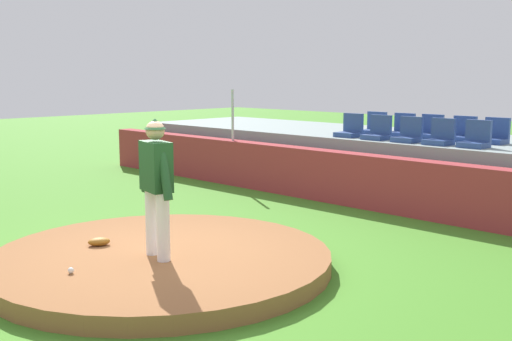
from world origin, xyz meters
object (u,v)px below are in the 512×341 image
at_px(stadium_chair_0, 350,130).
at_px(stadium_chair_6, 402,129).
at_px(stadium_chair_4, 476,139).
at_px(stadium_chair_3, 440,136).
at_px(fielding_glove, 99,242).
at_px(baseball, 71,271).
at_px(stadium_chair_7, 430,131).
at_px(stadium_chair_9, 495,135).
at_px(stadium_chair_1, 378,132).
at_px(stadium_chair_2, 409,134).
at_px(stadium_chair_5, 374,127).
at_px(stadium_chair_8, 462,133).
at_px(pitcher, 156,178).

xyz_separation_m(stadium_chair_0, stadium_chair_6, (0.75, 0.85, 0.00)).
bearing_deg(stadium_chair_4, stadium_chair_3, 2.50).
relative_size(fielding_glove, stadium_chair_6, 0.60).
bearing_deg(baseball, stadium_chair_7, 90.05).
height_order(stadium_chair_6, stadium_chair_9, same).
bearing_deg(stadium_chair_4, stadium_chair_1, 1.18).
bearing_deg(stadium_chair_0, stadium_chair_2, 178.36).
bearing_deg(stadium_chair_2, stadium_chair_9, -145.55).
relative_size(stadium_chair_5, stadium_chair_8, 1.00).
relative_size(fielding_glove, stadium_chair_2, 0.60).
distance_m(stadium_chair_1, stadium_chair_4, 2.09).
height_order(stadium_chair_2, stadium_chair_9, same).
height_order(baseball, stadium_chair_2, stadium_chair_2).
height_order(stadium_chair_1, stadium_chair_6, same).
distance_m(pitcher, stadium_chair_9, 7.30).
relative_size(fielding_glove, stadium_chair_4, 0.60).
bearing_deg(stadium_chair_2, stadium_chair_6, -52.02).
bearing_deg(fielding_glove, stadium_chair_3, 12.68).
relative_size(baseball, stadium_chair_3, 0.15).
bearing_deg(stadium_chair_0, stadium_chair_1, 176.38).
bearing_deg(stadium_chair_9, stadium_chair_3, 54.24).
xyz_separation_m(baseball, fielding_glove, (-0.84, 0.89, 0.02)).
bearing_deg(stadium_chair_9, stadium_chair_6, 0.79).
distance_m(stadium_chair_1, stadium_chair_6, 0.90).
xyz_separation_m(stadium_chair_4, stadium_chair_8, (-0.70, 0.88, 0.00)).
distance_m(pitcher, stadium_chair_8, 7.21).
distance_m(stadium_chair_3, stadium_chair_4, 0.69).
height_order(baseball, stadium_chair_9, stadium_chair_9).
height_order(stadium_chair_7, stadium_chair_8, same).
bearing_deg(stadium_chair_3, stadium_chair_1, 0.53).
height_order(stadium_chair_0, stadium_chair_4, same).
xyz_separation_m(stadium_chair_5, stadium_chair_7, (1.38, 0.02, 0.00)).
relative_size(fielding_glove, stadium_chair_7, 0.60).
bearing_deg(stadium_chair_4, stadium_chair_2, 1.58).
xyz_separation_m(stadium_chair_5, stadium_chair_6, (0.73, -0.02, 0.00)).
height_order(stadium_chair_3, stadium_chair_6, same).
distance_m(fielding_glove, stadium_chair_7, 7.58).
bearing_deg(baseball, fielding_glove, 133.38).
bearing_deg(fielding_glove, stadium_chair_7, 19.88).
distance_m(pitcher, fielding_glove, 1.45).
height_order(stadium_chair_2, stadium_chair_7, same).
relative_size(baseball, fielding_glove, 0.25).
relative_size(stadium_chair_1, stadium_chair_5, 1.00).
height_order(fielding_glove, stadium_chair_9, stadium_chair_9).
height_order(baseball, stadium_chair_4, stadium_chair_4).
bearing_deg(stadium_chair_4, fielding_glove, 70.88).
height_order(pitcher, baseball, pitcher).
relative_size(stadium_chair_2, stadium_chair_9, 1.00).
distance_m(stadium_chair_3, stadium_chair_6, 1.65).
bearing_deg(stadium_chair_5, stadium_chair_3, 156.71).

